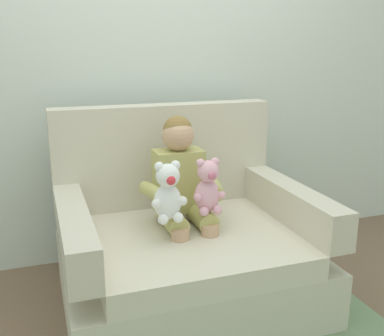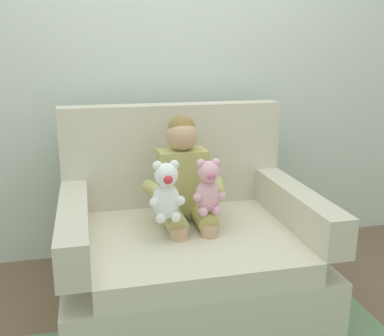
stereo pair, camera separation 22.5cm
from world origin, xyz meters
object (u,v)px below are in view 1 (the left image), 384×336
at_px(seated_child, 183,186).
at_px(plush_white, 168,193).
at_px(armchair, 185,246).
at_px(plush_pink, 208,188).

xyz_separation_m(seated_child, plush_white, (-0.14, -0.19, 0.04)).
relative_size(armchair, plush_pink, 4.54).
bearing_deg(armchair, seated_child, 83.38).
relative_size(plush_pink, plush_white, 0.96).
distance_m(plush_pink, plush_white, 0.22).
height_order(armchair, seated_child, armchair).
height_order(seated_child, plush_pink, seated_child).
bearing_deg(plush_white, plush_pink, 2.77).
distance_m(seated_child, plush_white, 0.24).
bearing_deg(armchair, plush_white, -131.79).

